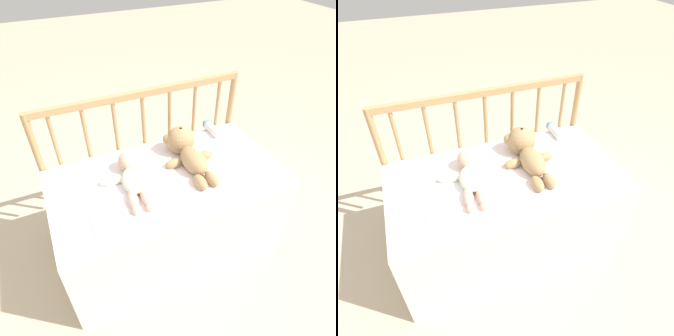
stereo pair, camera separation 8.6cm
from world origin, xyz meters
TOP-DOWN VIEW (x-y plane):
  - ground_plane at (0.00, 0.00)m, footprint 12.00×12.00m
  - crib_mattress at (0.00, 0.00)m, footprint 1.23×0.65m
  - crib_rail at (0.00, 0.35)m, footprint 1.23×0.04m
  - blanket at (-0.01, 0.01)m, footprint 0.87×0.55m
  - teddy_bear at (0.15, 0.09)m, footprint 0.29×0.44m
  - baby at (-0.18, 0.03)m, footprint 0.35×0.40m
  - baby_bottle at (0.43, 0.28)m, footprint 0.06×0.18m

SIDE VIEW (x-z plane):
  - ground_plane at x=0.00m, z-range 0.00..0.00m
  - crib_mattress at x=0.00m, z-range 0.00..0.54m
  - blanket at x=-0.01m, z-range 0.54..0.55m
  - baby_bottle at x=0.43m, z-range 0.54..0.59m
  - baby at x=-0.18m, z-range 0.52..0.64m
  - teddy_bear at x=0.15m, z-range 0.53..0.69m
  - crib_rail at x=0.00m, z-range 0.18..1.06m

